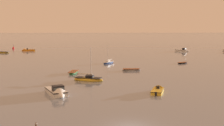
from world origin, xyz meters
TOP-DOWN VIEW (x-y plane):
  - motorboat_moored_0 at (5.95, 16.11)m, footprint 2.91×4.83m
  - motorboat_moored_1 at (-9.57, 14.58)m, footprint 4.46×6.47m
  - motorboat_moored_2 at (-33.16, 93.14)m, footprint 5.61×2.49m
  - sailboat_moored_1 at (-0.86, 51.99)m, footprint 3.78×4.68m
  - rowboat_moored_3 at (19.57, 50.96)m, footprint 3.37×2.54m
  - motorboat_moored_3 at (30.46, 88.79)m, footprint 5.66×4.80m
  - rowboat_moored_5 at (4.07, 38.65)m, footprint 4.19×1.46m
  - rowboat_moored_6 at (-39.94, 84.57)m, footprint 4.96×3.12m
  - rowboat_moored_7 at (-9.00, 34.96)m, footprint 2.24×4.72m
  - sailboat_moored_2 at (-5.40, 26.29)m, footprint 6.16×3.68m
  - channel_buoy at (-42.05, 104.64)m, footprint 0.90×0.90m

SIDE VIEW (x-z plane):
  - rowboat_moored_3 at x=19.57m, z-range -0.12..0.40m
  - rowboat_moored_5 at x=4.07m, z-range -0.15..0.51m
  - rowboat_moored_7 at x=-9.00m, z-range -0.16..0.55m
  - rowboat_moored_6 at x=-39.94m, z-range -0.17..0.57m
  - motorboat_moored_0 at x=5.95m, z-range -0.57..1.00m
  - sailboat_moored_1 at x=-0.86m, z-range -2.38..2.84m
  - motorboat_moored_2 at x=-33.16m, z-range -0.68..1.19m
  - sailboat_moored_2 at x=-5.40m, z-range -3.01..3.58m
  - motorboat_moored_3 at x=30.46m, z-range -0.74..1.38m
  - motorboat_moored_1 at x=-9.57m, z-range -0.81..1.52m
  - channel_buoy at x=-42.05m, z-range -0.69..1.61m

